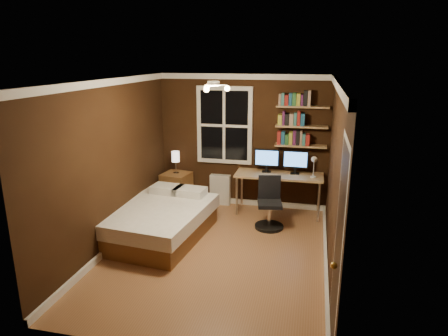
% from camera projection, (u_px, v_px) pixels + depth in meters
% --- Properties ---
extents(floor, '(4.20, 4.20, 0.00)m').
position_uv_depth(floor, '(216.00, 253.00, 5.90)').
color(floor, brown).
rests_on(floor, ground).
extents(wall_back, '(3.20, 0.04, 2.50)m').
position_uv_depth(wall_back, '(243.00, 142.00, 7.53)').
color(wall_back, black).
rests_on(wall_back, ground).
extents(wall_left, '(0.04, 4.20, 2.50)m').
position_uv_depth(wall_left, '(111.00, 165.00, 5.91)').
color(wall_left, black).
rests_on(wall_left, ground).
extents(wall_right, '(0.04, 4.20, 2.50)m').
position_uv_depth(wall_right, '(334.00, 179.00, 5.22)').
color(wall_right, black).
rests_on(wall_right, ground).
extents(ceiling, '(3.20, 4.20, 0.02)m').
position_uv_depth(ceiling, '(215.00, 80.00, 5.22)').
color(ceiling, white).
rests_on(ceiling, wall_back).
extents(window, '(1.06, 0.06, 1.46)m').
position_uv_depth(window, '(224.00, 125.00, 7.49)').
color(window, silver).
rests_on(window, wall_back).
extents(door, '(0.03, 0.82, 2.05)m').
position_uv_depth(door, '(337.00, 248.00, 3.82)').
color(door, black).
rests_on(door, ground).
extents(door_knob, '(0.06, 0.06, 0.06)m').
position_uv_depth(door_knob, '(334.00, 266.00, 3.56)').
color(door_knob, gold).
rests_on(door_knob, door).
extents(ceiling_fixture, '(0.44, 0.44, 0.18)m').
position_uv_depth(ceiling_fixture, '(213.00, 88.00, 5.16)').
color(ceiling_fixture, beige).
rests_on(ceiling_fixture, ceiling).
extents(bookshelf_lower, '(0.92, 0.22, 0.03)m').
position_uv_depth(bookshelf_lower, '(301.00, 146.00, 7.19)').
color(bookshelf_lower, '#977449').
rests_on(bookshelf_lower, wall_back).
extents(books_row_lower, '(0.54, 0.16, 0.23)m').
position_uv_depth(books_row_lower, '(301.00, 139.00, 7.15)').
color(books_row_lower, maroon).
rests_on(books_row_lower, bookshelf_lower).
extents(bookshelf_middle, '(0.92, 0.22, 0.03)m').
position_uv_depth(bookshelf_middle, '(302.00, 126.00, 7.09)').
color(bookshelf_middle, '#977449').
rests_on(bookshelf_middle, wall_back).
extents(books_row_middle, '(0.42, 0.16, 0.23)m').
position_uv_depth(books_row_middle, '(302.00, 119.00, 7.06)').
color(books_row_middle, navy).
rests_on(books_row_middle, bookshelf_middle).
extents(bookshelf_upper, '(0.92, 0.22, 0.03)m').
position_uv_depth(bookshelf_upper, '(303.00, 107.00, 7.00)').
color(bookshelf_upper, '#977449').
rests_on(bookshelf_upper, wall_back).
extents(books_row_upper, '(0.54, 0.16, 0.23)m').
position_uv_depth(books_row_upper, '(303.00, 99.00, 6.96)').
color(books_row_upper, '#2A6331').
rests_on(books_row_upper, bookshelf_upper).
extents(bed, '(1.54, 2.00, 0.63)m').
position_uv_depth(bed, '(161.00, 221.00, 6.35)').
color(bed, brown).
rests_on(bed, ground).
extents(nightstand, '(0.57, 0.57, 0.61)m').
position_uv_depth(nightstand, '(177.00, 188.00, 7.82)').
color(nightstand, brown).
rests_on(nightstand, ground).
extents(bedside_lamp, '(0.15, 0.15, 0.44)m').
position_uv_depth(bedside_lamp, '(176.00, 162.00, 7.68)').
color(bedside_lamp, white).
rests_on(bedside_lamp, nightstand).
extents(radiator, '(0.39, 0.14, 0.59)m').
position_uv_depth(radiator, '(220.00, 190.00, 7.78)').
color(radiator, silver).
rests_on(radiator, ground).
extents(desk, '(1.57, 0.59, 0.75)m').
position_uv_depth(desk, '(279.00, 177.00, 7.23)').
color(desk, '#977449').
rests_on(desk, ground).
extents(monitor_left, '(0.46, 0.12, 0.43)m').
position_uv_depth(monitor_left, '(267.00, 161.00, 7.28)').
color(monitor_left, black).
rests_on(monitor_left, desk).
extents(monitor_right, '(0.46, 0.12, 0.43)m').
position_uv_depth(monitor_right, '(295.00, 162.00, 7.17)').
color(monitor_right, black).
rests_on(monitor_right, desk).
extents(desk_lamp, '(0.14, 0.32, 0.44)m').
position_uv_depth(desk_lamp, '(314.00, 167.00, 6.87)').
color(desk_lamp, silver).
rests_on(desk_lamp, desk).
extents(office_chair, '(0.48, 0.48, 0.87)m').
position_uv_depth(office_chair, '(269.00, 209.00, 6.71)').
color(office_chair, black).
rests_on(office_chair, ground).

